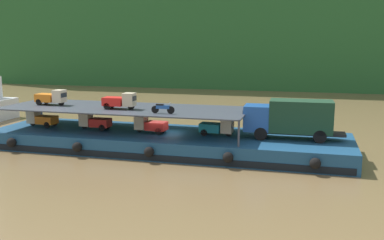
# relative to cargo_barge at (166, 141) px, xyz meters

# --- Properties ---
(ground_plane) EXTENTS (400.00, 400.00, 0.00)m
(ground_plane) POSITION_rel_cargo_barge_xyz_m (-0.00, 0.04, -0.75)
(ground_plane) COLOR brown
(cargo_barge) EXTENTS (30.39, 8.47, 1.50)m
(cargo_barge) POSITION_rel_cargo_barge_xyz_m (0.00, 0.00, 0.00)
(cargo_barge) COLOR navy
(cargo_barge) RESTS_ON ground
(covered_lorry) EXTENTS (7.90, 2.46, 3.10)m
(covered_lorry) POSITION_rel_cargo_barge_xyz_m (10.21, 0.35, 2.44)
(covered_lorry) COLOR #1E4C99
(covered_lorry) RESTS_ON cargo_barge
(cargo_rack) EXTENTS (21.19, 7.04, 2.00)m
(cargo_rack) POSITION_rel_cargo_barge_xyz_m (-3.80, 0.04, 2.69)
(cargo_rack) COLOR #383D47
(cargo_rack) RESTS_ON cargo_barge
(mini_truck_lower_stern) EXTENTS (2.80, 1.30, 1.38)m
(mini_truck_lower_stern) POSITION_rel_cargo_barge_xyz_m (-11.85, -0.19, 1.44)
(mini_truck_lower_stern) COLOR orange
(mini_truck_lower_stern) RESTS_ON cargo_barge
(mini_truck_lower_aft) EXTENTS (2.75, 1.21, 1.38)m
(mini_truck_lower_aft) POSITION_rel_cargo_barge_xyz_m (-6.55, -0.17, 1.44)
(mini_truck_lower_aft) COLOR red
(mini_truck_lower_aft) RESTS_ON cargo_barge
(mini_truck_lower_mid) EXTENTS (2.80, 1.30, 1.38)m
(mini_truck_lower_mid) POSITION_rel_cargo_barge_xyz_m (-1.29, -0.33, 1.44)
(mini_truck_lower_mid) COLOR red
(mini_truck_lower_mid) RESTS_ON cargo_barge
(mini_truck_lower_fore) EXTENTS (2.79, 1.29, 1.38)m
(mini_truck_lower_fore) POSITION_rel_cargo_barge_xyz_m (4.38, 0.11, 1.44)
(mini_truck_lower_fore) COLOR teal
(mini_truck_lower_fore) RESTS_ON cargo_barge
(mini_truck_upper_stern) EXTENTS (2.79, 1.28, 1.38)m
(mini_truck_upper_stern) POSITION_rel_cargo_barge_xyz_m (-10.76, -0.11, 3.44)
(mini_truck_upper_stern) COLOR orange
(mini_truck_upper_stern) RESTS_ON cargo_rack
(mini_truck_upper_mid) EXTENTS (2.77, 1.25, 1.38)m
(mini_truck_upper_mid) POSITION_rel_cargo_barge_xyz_m (-3.81, -0.76, 3.44)
(mini_truck_upper_mid) COLOR red
(mini_truck_upper_mid) RESTS_ON cargo_rack
(motorcycle_upper_port) EXTENTS (1.90, 0.55, 0.87)m
(motorcycle_upper_port) POSITION_rel_cargo_barge_xyz_m (0.43, -2.08, 3.18)
(motorcycle_upper_port) COLOR black
(motorcycle_upper_port) RESTS_ON cargo_rack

